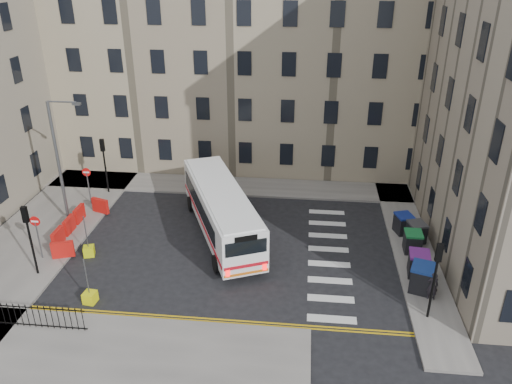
% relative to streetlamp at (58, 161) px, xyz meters
% --- Properties ---
extents(ground, '(120.00, 120.00, 0.00)m').
position_rel_streetlamp_xyz_m(ground, '(13.00, -2.00, -4.34)').
color(ground, black).
rests_on(ground, ground).
extents(pavement_north, '(36.00, 3.20, 0.15)m').
position_rel_streetlamp_xyz_m(pavement_north, '(7.00, 6.60, -4.26)').
color(pavement_north, slate).
rests_on(pavement_north, ground).
extents(pavement_east, '(2.40, 26.00, 0.15)m').
position_rel_streetlamp_xyz_m(pavement_east, '(22.00, 2.00, -4.26)').
color(pavement_east, slate).
rests_on(pavement_east, ground).
extents(pavement_west, '(6.00, 22.00, 0.15)m').
position_rel_streetlamp_xyz_m(pavement_west, '(-1.00, -1.00, -4.26)').
color(pavement_west, slate).
rests_on(pavement_west, ground).
extents(pavement_sw, '(20.00, 6.00, 0.15)m').
position_rel_streetlamp_xyz_m(pavement_sw, '(6.00, -12.00, -4.26)').
color(pavement_sw, slate).
rests_on(pavement_sw, ground).
extents(terrace_north, '(38.30, 10.80, 17.20)m').
position_rel_streetlamp_xyz_m(terrace_north, '(6.00, 13.50, 4.28)').
color(terrace_north, tan).
rests_on(terrace_north, ground).
extents(traffic_light_east, '(0.28, 0.22, 4.10)m').
position_rel_streetlamp_xyz_m(traffic_light_east, '(21.60, -7.50, -1.47)').
color(traffic_light_east, black).
rests_on(traffic_light_east, pavement_east).
extents(traffic_light_nw, '(0.28, 0.22, 4.10)m').
position_rel_streetlamp_xyz_m(traffic_light_nw, '(1.00, 4.50, -1.47)').
color(traffic_light_nw, black).
rests_on(traffic_light_nw, pavement_west).
extents(traffic_light_sw, '(0.28, 0.22, 4.10)m').
position_rel_streetlamp_xyz_m(traffic_light_sw, '(1.00, -6.00, -1.47)').
color(traffic_light_sw, black).
rests_on(traffic_light_sw, pavement_west).
extents(streetlamp, '(0.50, 0.22, 8.14)m').
position_rel_streetlamp_xyz_m(streetlamp, '(0.00, 0.00, 0.00)').
color(streetlamp, '#595B5E').
rests_on(streetlamp, pavement_west).
extents(no_entry_north, '(0.60, 0.08, 3.00)m').
position_rel_streetlamp_xyz_m(no_entry_north, '(0.50, 2.50, -2.26)').
color(no_entry_north, '#595B5E').
rests_on(no_entry_north, pavement_west).
extents(no_entry_south, '(0.60, 0.08, 3.00)m').
position_rel_streetlamp_xyz_m(no_entry_south, '(0.50, -4.50, -2.26)').
color(no_entry_south, '#595B5E').
rests_on(no_entry_south, pavement_west).
extents(roadworks_barriers, '(1.66, 6.26, 1.00)m').
position_rel_streetlamp_xyz_m(roadworks_barriers, '(1.16, -1.50, -3.69)').
color(roadworks_barriers, red).
rests_on(roadworks_barriers, pavement_west).
extents(iron_railings, '(7.80, 0.04, 1.20)m').
position_rel_streetlamp_xyz_m(iron_railings, '(1.75, -10.20, -3.59)').
color(iron_railings, black).
rests_on(iron_railings, pavement_sw).
extents(bus, '(6.76, 11.30, 3.06)m').
position_rel_streetlamp_xyz_m(bus, '(10.31, -0.45, -2.57)').
color(bus, white).
rests_on(bus, ground).
extents(wheelie_bin_a, '(1.49, 1.60, 1.44)m').
position_rel_streetlamp_xyz_m(wheelie_bin_a, '(21.66, -5.29, -3.46)').
color(wheelie_bin_a, black).
rests_on(wheelie_bin_a, pavement_east).
extents(wheelie_bin_b, '(1.21, 1.35, 1.37)m').
position_rel_streetlamp_xyz_m(wheelie_bin_b, '(21.74, -3.94, -3.50)').
color(wheelie_bin_b, black).
rests_on(wheelie_bin_b, pavement_east).
extents(wheelie_bin_c, '(1.01, 1.16, 1.25)m').
position_rel_streetlamp_xyz_m(wheelie_bin_c, '(21.85, -1.51, -3.55)').
color(wheelie_bin_c, black).
rests_on(wheelie_bin_c, pavement_east).
extents(wheelie_bin_d, '(1.26, 1.36, 1.24)m').
position_rel_streetlamp_xyz_m(wheelie_bin_d, '(22.28, -0.29, -3.56)').
color(wheelie_bin_d, black).
rests_on(wheelie_bin_d, pavement_east).
extents(wheelie_bin_e, '(1.26, 1.36, 1.25)m').
position_rel_streetlamp_xyz_m(wheelie_bin_e, '(21.68, 0.68, -3.56)').
color(wheelie_bin_e, black).
rests_on(wheelie_bin_e, pavement_east).
extents(pedestrian, '(0.57, 0.38, 1.57)m').
position_rel_streetlamp_xyz_m(pedestrian, '(22.03, -6.05, -3.40)').
color(pedestrian, black).
rests_on(pedestrian, pavement_east).
extents(bollard_yellow, '(0.75, 0.75, 0.60)m').
position_rel_streetlamp_xyz_m(bollard_yellow, '(3.00, -3.77, -4.04)').
color(bollard_yellow, '#CAD50B').
rests_on(bollard_yellow, ground).
extents(bollard_chevron, '(0.67, 0.67, 0.60)m').
position_rel_streetlamp_xyz_m(bollard_chevron, '(4.83, -7.97, -4.04)').
color(bollard_chevron, yellow).
rests_on(bollard_chevron, ground).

